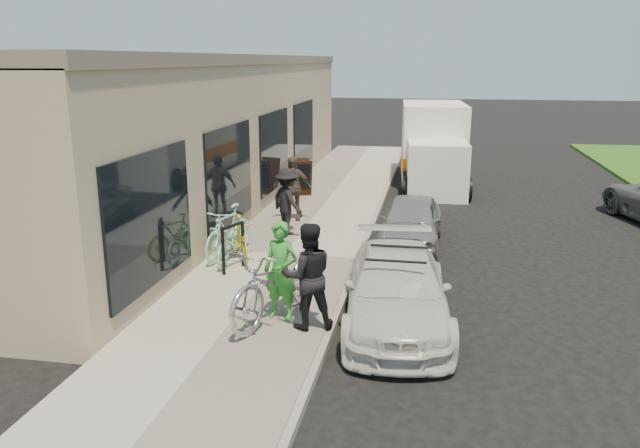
{
  "coord_description": "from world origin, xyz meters",
  "views": [
    {
      "loc": [
        1.0,
        -9.14,
        4.11
      ],
      "look_at": [
        -1.1,
        2.21,
        1.05
      ],
      "focal_mm": 35.0,
      "sensor_mm": 36.0,
      "label": 1
    }
  ],
  "objects_px": {
    "tandem_bike": "(278,281)",
    "bystander_b": "(292,188)",
    "sedan_silver": "(411,222)",
    "man_standing": "(308,276)",
    "cruiser_bike_a": "(229,232)",
    "bystander_a": "(288,201)",
    "woman_rider": "(281,271)",
    "cruiser_bike_c": "(241,239)",
    "sedan_white": "(396,289)",
    "moving_truck": "(433,149)",
    "bike_rack": "(233,243)",
    "sandwich_board": "(300,177)",
    "cruiser_bike_b": "(230,242)"
  },
  "relations": [
    {
      "from": "tandem_bike",
      "to": "bystander_b",
      "type": "relative_size",
      "value": 1.45
    },
    {
      "from": "woman_rider",
      "to": "bystander_a",
      "type": "xyz_separation_m",
      "value": [
        -1.03,
        4.8,
        -0.0
      ]
    },
    {
      "from": "sedan_silver",
      "to": "man_standing",
      "type": "xyz_separation_m",
      "value": [
        -1.34,
        -5.11,
        0.41
      ]
    },
    {
      "from": "sedan_white",
      "to": "man_standing",
      "type": "height_order",
      "value": "man_standing"
    },
    {
      "from": "sedan_white",
      "to": "cruiser_bike_a",
      "type": "bearing_deg",
      "value": 140.6
    },
    {
      "from": "moving_truck",
      "to": "bystander_b",
      "type": "relative_size",
      "value": 3.41
    },
    {
      "from": "moving_truck",
      "to": "bystander_a",
      "type": "distance_m",
      "value": 8.19
    },
    {
      "from": "sedan_white",
      "to": "bystander_a",
      "type": "relative_size",
      "value": 2.65
    },
    {
      "from": "cruiser_bike_c",
      "to": "bystander_b",
      "type": "relative_size",
      "value": 0.92
    },
    {
      "from": "bike_rack",
      "to": "moving_truck",
      "type": "relative_size",
      "value": 0.17
    },
    {
      "from": "moving_truck",
      "to": "cruiser_bike_a",
      "type": "bearing_deg",
      "value": -117.01
    },
    {
      "from": "sandwich_board",
      "to": "bystander_a",
      "type": "distance_m",
      "value": 4.3
    },
    {
      "from": "sedan_silver",
      "to": "cruiser_bike_b",
      "type": "distance_m",
      "value": 4.17
    },
    {
      "from": "bike_rack",
      "to": "sandwich_board",
      "type": "height_order",
      "value": "sandwich_board"
    },
    {
      "from": "woman_rider",
      "to": "moving_truck",
      "type": "bearing_deg",
      "value": 94.08
    },
    {
      "from": "cruiser_bike_a",
      "to": "cruiser_bike_b",
      "type": "height_order",
      "value": "cruiser_bike_a"
    },
    {
      "from": "man_standing",
      "to": "bike_rack",
      "type": "bearing_deg",
      "value": -71.3
    },
    {
      "from": "woman_rider",
      "to": "man_standing",
      "type": "bearing_deg",
      "value": -13.58
    },
    {
      "from": "bystander_a",
      "to": "woman_rider",
      "type": "bearing_deg",
      "value": 143.66
    },
    {
      "from": "sedan_silver",
      "to": "cruiser_bike_a",
      "type": "distance_m",
      "value": 4.14
    },
    {
      "from": "bike_rack",
      "to": "sedan_white",
      "type": "distance_m",
      "value": 3.6
    },
    {
      "from": "moving_truck",
      "to": "tandem_bike",
      "type": "xyz_separation_m",
      "value": [
        -2.27,
        -12.33,
        -0.42
      ]
    },
    {
      "from": "cruiser_bike_a",
      "to": "bystander_b",
      "type": "distance_m",
      "value": 3.31
    },
    {
      "from": "tandem_bike",
      "to": "cruiser_bike_b",
      "type": "relative_size",
      "value": 1.54
    },
    {
      "from": "cruiser_bike_c",
      "to": "bystander_a",
      "type": "relative_size",
      "value": 0.96
    },
    {
      "from": "tandem_bike",
      "to": "moving_truck",
      "type": "bearing_deg",
      "value": 99.53
    },
    {
      "from": "sandwich_board",
      "to": "cruiser_bike_a",
      "type": "height_order",
      "value": "sandwich_board"
    },
    {
      "from": "man_standing",
      "to": "cruiser_bike_a",
      "type": "distance_m",
      "value": 3.91
    },
    {
      "from": "sedan_silver",
      "to": "cruiser_bike_b",
      "type": "xyz_separation_m",
      "value": [
        -3.5,
        -2.27,
        -0.01
      ]
    },
    {
      "from": "sedan_white",
      "to": "sedan_silver",
      "type": "height_order",
      "value": "sedan_white"
    },
    {
      "from": "cruiser_bike_b",
      "to": "woman_rider",
      "type": "bearing_deg",
      "value": -57.6
    },
    {
      "from": "cruiser_bike_a",
      "to": "cruiser_bike_c",
      "type": "bearing_deg",
      "value": -20.17
    },
    {
      "from": "tandem_bike",
      "to": "man_standing",
      "type": "height_order",
      "value": "man_standing"
    },
    {
      "from": "sedan_silver",
      "to": "bystander_b",
      "type": "relative_size",
      "value": 2.02
    },
    {
      "from": "man_standing",
      "to": "bystander_b",
      "type": "height_order",
      "value": "man_standing"
    },
    {
      "from": "sedan_silver",
      "to": "cruiser_bike_c",
      "type": "distance_m",
      "value": 3.96
    },
    {
      "from": "cruiser_bike_c",
      "to": "bystander_a",
      "type": "height_order",
      "value": "bystander_a"
    },
    {
      "from": "sedan_silver",
      "to": "man_standing",
      "type": "bearing_deg",
      "value": -102.71
    },
    {
      "from": "woman_rider",
      "to": "sandwich_board",
      "type": "bearing_deg",
      "value": 114.63
    },
    {
      "from": "cruiser_bike_a",
      "to": "cruiser_bike_b",
      "type": "relative_size",
      "value": 1.16
    },
    {
      "from": "woman_rider",
      "to": "bystander_b",
      "type": "bearing_deg",
      "value": 115.58
    },
    {
      "from": "sedan_white",
      "to": "woman_rider",
      "type": "relative_size",
      "value": 2.64
    },
    {
      "from": "cruiser_bike_b",
      "to": "bystander_b",
      "type": "bearing_deg",
      "value": 81.85
    },
    {
      "from": "cruiser_bike_a",
      "to": "cruiser_bike_b",
      "type": "bearing_deg",
      "value": -53.33
    },
    {
      "from": "moving_truck",
      "to": "man_standing",
      "type": "distance_m",
      "value": 12.69
    },
    {
      "from": "bystander_a",
      "to": "cruiser_bike_c",
      "type": "bearing_deg",
      "value": 119.31
    },
    {
      "from": "man_standing",
      "to": "cruiser_bike_a",
      "type": "height_order",
      "value": "man_standing"
    },
    {
      "from": "man_standing",
      "to": "bystander_b",
      "type": "xyz_separation_m",
      "value": [
        -1.7,
        6.39,
        -0.01
      ]
    },
    {
      "from": "sandwich_board",
      "to": "cruiser_bike_a",
      "type": "xyz_separation_m",
      "value": [
        -0.18,
        -6.16,
        -0.02
      ]
    },
    {
      "from": "man_standing",
      "to": "sedan_silver",
      "type": "bearing_deg",
      "value": -125.78
    }
  ]
}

